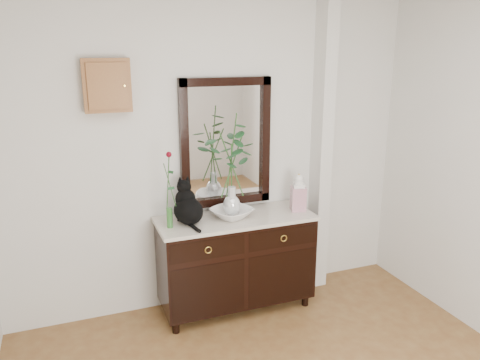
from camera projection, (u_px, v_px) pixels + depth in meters
name	position (u px, v px, depth m)	size (l,w,h in m)	color
wall_back	(214.00, 154.00, 3.99)	(3.60, 0.04, 2.70)	silver
pilaster	(322.00, 147.00, 4.26)	(0.12, 0.20, 2.70)	silver
sideboard	(236.00, 258.00, 4.03)	(1.33, 0.52, 0.82)	black
wall_mirror	(226.00, 143.00, 3.99)	(0.80, 0.06, 1.10)	black
key_cabinet	(107.00, 85.00, 3.50)	(0.35, 0.10, 0.40)	brown
cat	(188.00, 202.00, 3.74)	(0.25, 0.31, 0.36)	black
lotus_bowl	(232.00, 213.00, 3.91)	(0.33, 0.33, 0.08)	white
vase_branches	(231.00, 165.00, 3.80)	(0.42, 0.42, 0.87)	silver
bud_vase_rose	(168.00, 190.00, 3.62)	(0.08, 0.08, 0.63)	#326D2D
ginger_jar	(298.00, 192.00, 4.06)	(0.12, 0.12, 0.33)	silver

